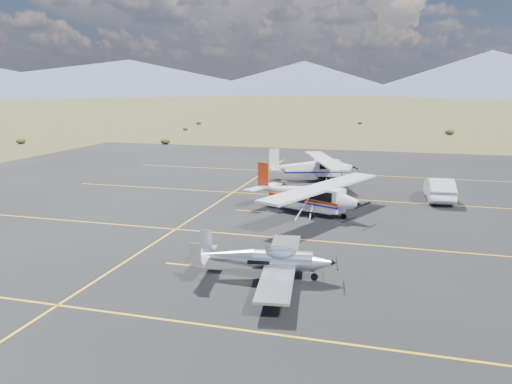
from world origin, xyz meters
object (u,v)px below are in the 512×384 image
at_px(aircraft_low_wing, 267,260).
at_px(sedan, 439,189).
at_px(aircraft_plain, 313,166).
at_px(aircraft_cessna, 307,193).

height_order(aircraft_low_wing, sedan, aircraft_low_wing).
distance_m(aircraft_plain, sedan, 11.95).
height_order(aircraft_cessna, aircraft_plain, aircraft_cessna).
height_order(aircraft_cessna, sedan, aircraft_cessna).
bearing_deg(aircraft_cessna, aircraft_low_wing, -65.01).
xyz_separation_m(aircraft_low_wing, aircraft_cessna, (-0.33, 12.15, 0.48)).
bearing_deg(aircraft_cessna, aircraft_plain, 120.84).
distance_m(aircraft_low_wing, aircraft_cessna, 12.16).
height_order(aircraft_low_wing, aircraft_plain, aircraft_plain).
xyz_separation_m(aircraft_cessna, aircraft_plain, (-1.57, 12.07, -0.07)).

